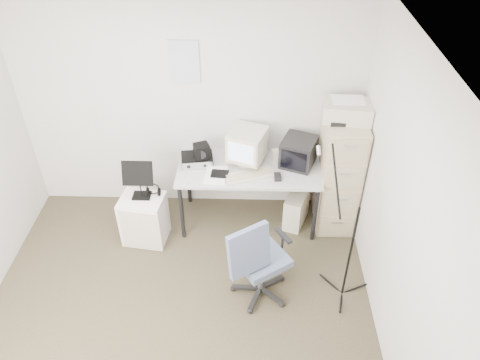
{
  "coord_description": "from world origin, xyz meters",
  "views": [
    {
      "loc": [
        0.65,
        -2.51,
        3.63
      ],
      "look_at": [
        0.55,
        0.95,
        0.95
      ],
      "focal_mm": 35.0,
      "sensor_mm": 36.0,
      "label": 1
    }
  ],
  "objects_px": {
    "filing_cabinet": "(338,173)",
    "office_chair": "(261,257)",
    "desk": "(249,194)",
    "side_cart": "(144,219)"
  },
  "relations": [
    {
      "from": "desk",
      "to": "office_chair",
      "type": "height_order",
      "value": "office_chair"
    },
    {
      "from": "filing_cabinet",
      "to": "office_chair",
      "type": "bearing_deg",
      "value": -127.58
    },
    {
      "from": "desk",
      "to": "side_cart",
      "type": "relative_size",
      "value": 2.74
    },
    {
      "from": "filing_cabinet",
      "to": "desk",
      "type": "height_order",
      "value": "filing_cabinet"
    },
    {
      "from": "filing_cabinet",
      "to": "side_cart",
      "type": "bearing_deg",
      "value": -170.1
    },
    {
      "from": "filing_cabinet",
      "to": "office_chair",
      "type": "height_order",
      "value": "filing_cabinet"
    },
    {
      "from": "side_cart",
      "to": "office_chair",
      "type": "bearing_deg",
      "value": -21.8
    },
    {
      "from": "desk",
      "to": "office_chair",
      "type": "bearing_deg",
      "value": -83.0
    },
    {
      "from": "filing_cabinet",
      "to": "side_cart",
      "type": "relative_size",
      "value": 2.38
    },
    {
      "from": "office_chair",
      "to": "side_cart",
      "type": "xyz_separation_m",
      "value": [
        -1.23,
        0.71,
        -0.21
      ]
    }
  ]
}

